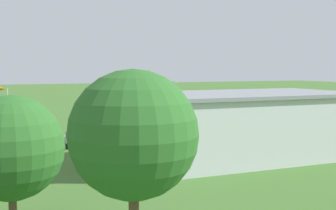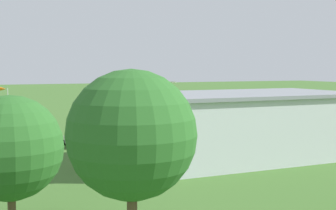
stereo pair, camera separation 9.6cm
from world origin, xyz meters
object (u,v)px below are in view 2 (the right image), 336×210
hangar (231,125)px  car_white (256,129)px  car_orange (12,143)px  person_walking_on_apron (215,126)px  person_near_hangar_door (71,135)px  person_crossing_taxiway (227,128)px  biplane (155,89)px  car_silver (74,139)px  tree_at_field_edge (132,135)px  windsock (4,91)px  tree_behind_hangar_left (10,148)px

hangar → car_white: size_ratio=5.60×
car_orange → person_walking_on_apron: size_ratio=2.99×
hangar → car_orange: 24.85m
car_white → person_near_hangar_door: 25.24m
person_crossing_taxiway → person_walking_on_apron: person_crossing_taxiway is taller
hangar → person_crossing_taxiway: (-8.47, -14.92, -2.58)m
biplane → person_crossing_taxiway: size_ratio=4.41×
biplane → person_walking_on_apron: size_ratio=4.59×
car_silver → person_walking_on_apron: 22.76m
car_silver → person_walking_on_apron: car_silver is taller
tree_at_field_edge → windsock: bearing=-90.0°
hangar → person_walking_on_apron: hangar is taller
biplane → windsock: size_ratio=1.22×
hangar → windsock: 48.23m
car_orange → person_near_hangar_door: size_ratio=2.86×
car_orange → tree_behind_hangar_left: (2.43, 27.34, 3.96)m
person_crossing_taxiway → tree_behind_hangar_left: bearing=42.2°
car_orange → tree_at_field_edge: size_ratio=0.51×
tree_behind_hangar_left → windsock: 58.08m
car_white → person_crossing_taxiway: size_ratio=2.85×
car_silver → car_orange: 6.99m
car_silver → tree_at_field_edge: bearing=81.6°
person_walking_on_apron → biplane: bearing=-65.1°
person_crossing_taxiway → windsock: 40.47m
car_white → tree_behind_hangar_left: tree_behind_hangar_left is taller
person_crossing_taxiway → tree_at_field_edge: tree_at_field_edge is taller
hangar → windsock: hangar is taller
tree_at_field_edge → person_crossing_taxiway: bearing=-125.8°
hangar → car_orange: (20.59, -13.67, -2.54)m
car_silver → person_walking_on_apron: (-22.18, -5.07, -0.09)m
car_white → windsock: windsock is taller
car_silver → car_orange: car_silver is taller
person_walking_on_apron → windsock: bearing=-43.0°
person_walking_on_apron → windsock: 38.02m
person_near_hangar_door → person_walking_on_apron: (-21.69, -1.44, -0.04)m
person_walking_on_apron → car_silver: bearing=12.9°
person_crossing_taxiway → tree_at_field_edge: (27.50, 38.19, 5.80)m
car_orange → windsock: size_ratio=0.79×
hangar → person_near_hangar_door: bearing=-52.5°
hangar → car_white: hangar is taller
car_orange → person_crossing_taxiway: car_orange is taller
car_orange → person_walking_on_apron: bearing=-170.5°
hangar → car_orange: size_ratio=5.56×
car_orange → person_walking_on_apron: car_orange is taller
windsock → person_walking_on_apron: bearing=137.0°
tree_at_field_edge → windsock: 67.55m
car_orange → person_near_hangar_door: 8.22m
hangar → person_crossing_taxiway: hangar is taller
person_crossing_taxiway → windsock: (27.51, -29.35, 4.45)m
car_silver → car_white: bearing=178.2°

